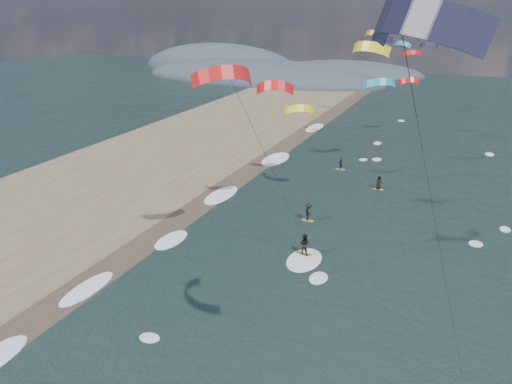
% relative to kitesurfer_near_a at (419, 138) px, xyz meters
% --- Properties ---
extents(sand_strip, '(26.00, 240.00, 0.00)m').
position_rel_kitesurfer_near_a_xyz_m(sand_strip, '(-34.47, 10.45, -15.17)').
color(sand_strip, brown).
rests_on(sand_strip, ground).
extents(wet_sand_strip, '(3.00, 240.00, 0.00)m').
position_rel_kitesurfer_near_a_xyz_m(wet_sand_strip, '(-22.47, 10.45, -15.17)').
color(wet_sand_strip, '#382D23').
rests_on(wet_sand_strip, ground).
extents(coastal_hills, '(80.00, 41.00, 15.00)m').
position_rel_kitesurfer_near_a_xyz_m(coastal_hills, '(-55.31, 108.31, -15.17)').
color(coastal_hills, '#3D4756').
rests_on(coastal_hills, ground).
extents(kitesurfer_near_a, '(7.74, 9.31, 19.82)m').
position_rel_kitesurfer_near_a_xyz_m(kitesurfer_near_a, '(0.00, 0.00, 0.00)').
color(kitesurfer_near_a, gold).
rests_on(kitesurfer_near_a, ground).
extents(kitesurfer_near_b, '(7.11, 9.31, 15.96)m').
position_rel_kitesurfer_near_a_xyz_m(kitesurfer_near_b, '(-11.96, 13.34, -4.52)').
color(kitesurfer_near_b, gold).
rests_on(kitesurfer_near_b, ground).
extents(far_kitesurfers, '(6.65, 16.66, 1.70)m').
position_rel_kitesurfer_near_a_xyz_m(far_kitesurfers, '(-10.45, 29.67, -14.36)').
color(far_kitesurfers, gold).
rests_on(far_kitesurfers, ground).
extents(bg_kite_field, '(11.95, 72.37, 8.56)m').
position_rel_kitesurfer_near_a_xyz_m(bg_kite_field, '(-11.35, 55.44, -3.47)').
color(bg_kite_field, orange).
rests_on(bg_kite_field, ground).
extents(shoreline_surf, '(2.40, 79.40, 0.11)m').
position_rel_kitesurfer_near_a_xyz_m(shoreline_surf, '(-21.27, 15.20, -15.17)').
color(shoreline_surf, white).
rests_on(shoreline_surf, ground).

